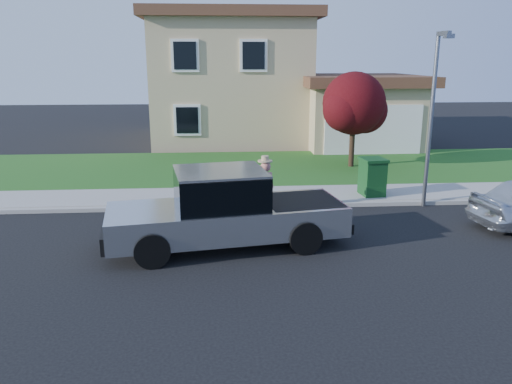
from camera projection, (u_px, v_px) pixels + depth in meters
ground at (247, 242)px, 12.56m from camera, size 80.00×80.00×0.00m
curb at (274, 206)px, 15.41m from camera, size 40.00×0.20×0.12m
sidewalk at (271, 196)px, 16.47m from camera, size 40.00×2.00×0.15m
lawn at (260, 168)px, 20.81m from camera, size 40.00×7.00×0.10m
house at (254, 83)px, 27.62m from camera, size 14.00×11.30×6.85m
pickup_truck at (226, 211)px, 12.05m from camera, size 6.06×2.87×1.92m
woman at (265, 187)px, 14.57m from camera, size 0.65×0.49×1.76m
ornamental_tree at (355, 106)px, 20.28m from camera, size 2.82×2.55×3.88m
trash_bin at (372, 176)px, 16.17m from camera, size 0.83×0.93×1.21m
street_lamp at (433, 111)px, 14.78m from camera, size 0.28×0.68×5.21m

